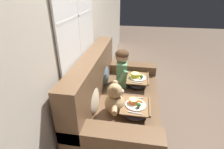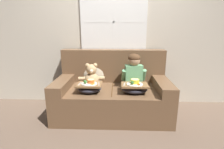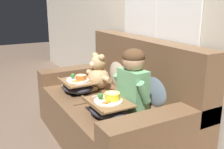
{
  "view_description": "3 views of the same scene",
  "coord_description": "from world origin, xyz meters",
  "px_view_note": "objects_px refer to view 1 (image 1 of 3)",
  "views": [
    {
      "loc": [
        -1.96,
        -0.21,
        1.77
      ],
      "look_at": [
        0.03,
        0.13,
        0.75
      ],
      "focal_mm": 28.0,
      "sensor_mm": 36.0,
      "label": 1
    },
    {
      "loc": [
        0.1,
        -2.64,
        1.37
      ],
      "look_at": [
        -0.0,
        -0.04,
        0.68
      ],
      "focal_mm": 28.0,
      "sensor_mm": 36.0,
      "label": 2
    },
    {
      "loc": [
        2.1,
        -1.15,
        1.37
      ],
      "look_at": [
        0.07,
        -0.02,
        0.72
      ],
      "focal_mm": 42.0,
      "sensor_mm": 36.0,
      "label": 3
    }
  ],
  "objects_px": {
    "teddy_bear": "(115,100)",
    "lap_tray_teddy": "(135,109)",
    "throw_pillow_behind_child": "(104,72)",
    "child_figure": "(122,66)",
    "throw_pillow_behind_teddy": "(92,97)",
    "couch": "(115,102)",
    "lap_tray_child": "(137,81)"
  },
  "relations": [
    {
      "from": "throw_pillow_behind_teddy",
      "to": "child_figure",
      "type": "bearing_deg",
      "value": -21.8
    },
    {
      "from": "throw_pillow_behind_child",
      "to": "lap_tray_teddy",
      "type": "distance_m",
      "value": 0.84
    },
    {
      "from": "couch",
      "to": "lap_tray_child",
      "type": "bearing_deg",
      "value": -39.97
    },
    {
      "from": "child_figure",
      "to": "lap_tray_teddy",
      "type": "xyz_separation_m",
      "value": [
        -0.67,
        -0.24,
        -0.23
      ]
    },
    {
      "from": "lap_tray_teddy",
      "to": "lap_tray_child",
      "type": "bearing_deg",
      "value": 0.11
    },
    {
      "from": "couch",
      "to": "throw_pillow_behind_child",
      "type": "xyz_separation_m",
      "value": [
        0.33,
        0.22,
        0.28
      ]
    },
    {
      "from": "throw_pillow_behind_teddy",
      "to": "teddy_bear",
      "type": "relative_size",
      "value": 0.98
    },
    {
      "from": "teddy_bear",
      "to": "lap_tray_teddy",
      "type": "bearing_deg",
      "value": -90.03
    },
    {
      "from": "throw_pillow_behind_teddy",
      "to": "throw_pillow_behind_child",
      "type": "bearing_deg",
      "value": 0.0
    },
    {
      "from": "throw_pillow_behind_teddy",
      "to": "couch",
      "type": "bearing_deg",
      "value": -33.86
    },
    {
      "from": "throw_pillow_behind_child",
      "to": "teddy_bear",
      "type": "distance_m",
      "value": 0.72
    },
    {
      "from": "child_figure",
      "to": "lap_tray_child",
      "type": "xyz_separation_m",
      "value": [
        -0.0,
        -0.24,
        -0.22
      ]
    },
    {
      "from": "child_figure",
      "to": "lap_tray_child",
      "type": "height_order",
      "value": "child_figure"
    },
    {
      "from": "teddy_bear",
      "to": "lap_tray_teddy",
      "type": "distance_m",
      "value": 0.25
    },
    {
      "from": "throw_pillow_behind_child",
      "to": "child_figure",
      "type": "distance_m",
      "value": 0.29
    },
    {
      "from": "throw_pillow_behind_teddy",
      "to": "teddy_bear",
      "type": "bearing_deg",
      "value": -89.85
    },
    {
      "from": "lap_tray_child",
      "to": "couch",
      "type": "bearing_deg",
      "value": 140.03
    },
    {
      "from": "couch",
      "to": "throw_pillow_behind_teddy",
      "type": "bearing_deg",
      "value": 146.14
    },
    {
      "from": "couch",
      "to": "lap_tray_teddy",
      "type": "bearing_deg",
      "value": -139.88
    },
    {
      "from": "couch",
      "to": "teddy_bear",
      "type": "bearing_deg",
      "value": -171.89
    },
    {
      "from": "couch",
      "to": "throw_pillow_behind_teddy",
      "type": "height_order",
      "value": "couch"
    },
    {
      "from": "couch",
      "to": "lap_tray_child",
      "type": "distance_m",
      "value": 0.47
    },
    {
      "from": "throw_pillow_behind_teddy",
      "to": "lap_tray_child",
      "type": "distance_m",
      "value": 0.84
    },
    {
      "from": "lap_tray_child",
      "to": "throw_pillow_behind_teddy",
      "type": "bearing_deg",
      "value": 142.96
    },
    {
      "from": "teddy_bear",
      "to": "child_figure",
      "type": "bearing_deg",
      "value": 0.38
    },
    {
      "from": "throw_pillow_behind_child",
      "to": "throw_pillow_behind_teddy",
      "type": "relative_size",
      "value": 0.95
    },
    {
      "from": "throw_pillow_behind_teddy",
      "to": "child_figure",
      "type": "distance_m",
      "value": 0.73
    },
    {
      "from": "throw_pillow_behind_child",
      "to": "child_figure",
      "type": "bearing_deg",
      "value": -89.98
    },
    {
      "from": "throw_pillow_behind_child",
      "to": "teddy_bear",
      "type": "relative_size",
      "value": 0.94
    },
    {
      "from": "child_figure",
      "to": "lap_tray_teddy",
      "type": "distance_m",
      "value": 0.74
    },
    {
      "from": "couch",
      "to": "teddy_bear",
      "type": "height_order",
      "value": "couch"
    },
    {
      "from": "throw_pillow_behind_child",
      "to": "throw_pillow_behind_teddy",
      "type": "distance_m",
      "value": 0.67
    }
  ]
}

